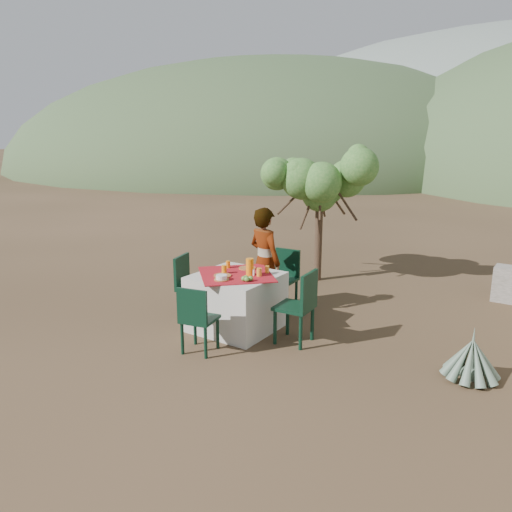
{
  "coord_description": "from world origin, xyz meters",
  "views": [
    {
      "loc": [
        3.36,
        -4.99,
        2.56
      ],
      "look_at": [
        -0.32,
        0.53,
        0.93
      ],
      "focal_mm": 35.0,
      "sensor_mm": 36.0,
      "label": 1
    }
  ],
  "objects_px": {
    "chair_left": "(189,284)",
    "juice_pitcher": "(250,267)",
    "person": "(265,261)",
    "agave": "(471,359)",
    "chair_near": "(197,317)",
    "shrub_tree": "(325,188)",
    "table": "(236,301)",
    "chair_far": "(284,275)",
    "chair_right": "(300,304)"
  },
  "relations": [
    {
      "from": "chair_right",
      "to": "person",
      "type": "distance_m",
      "value": 1.2
    },
    {
      "from": "person",
      "to": "juice_pitcher",
      "type": "distance_m",
      "value": 0.69
    },
    {
      "from": "chair_far",
      "to": "table",
      "type": "bearing_deg",
      "value": -97.31
    },
    {
      "from": "chair_far",
      "to": "chair_left",
      "type": "bearing_deg",
      "value": -130.6
    },
    {
      "from": "table",
      "to": "juice_pitcher",
      "type": "xyz_separation_m",
      "value": [
        0.18,
        0.05,
        0.49
      ]
    },
    {
      "from": "agave",
      "to": "person",
      "type": "bearing_deg",
      "value": 170.78
    },
    {
      "from": "chair_left",
      "to": "shrub_tree",
      "type": "xyz_separation_m",
      "value": [
        0.73,
        2.76,
        1.14
      ]
    },
    {
      "from": "chair_left",
      "to": "juice_pitcher",
      "type": "distance_m",
      "value": 1.06
    },
    {
      "from": "chair_near",
      "to": "shrub_tree",
      "type": "relative_size",
      "value": 0.4
    },
    {
      "from": "person",
      "to": "agave",
      "type": "height_order",
      "value": "person"
    },
    {
      "from": "chair_left",
      "to": "shrub_tree",
      "type": "relative_size",
      "value": 0.43
    },
    {
      "from": "table",
      "to": "chair_near",
      "type": "xyz_separation_m",
      "value": [
        0.08,
        -0.91,
        0.08
      ]
    },
    {
      "from": "table",
      "to": "chair_far",
      "type": "bearing_deg",
      "value": 85.87
    },
    {
      "from": "agave",
      "to": "chair_near",
      "type": "bearing_deg",
      "value": -158.12
    },
    {
      "from": "chair_near",
      "to": "juice_pitcher",
      "type": "relative_size",
      "value": 3.73
    },
    {
      "from": "chair_left",
      "to": "chair_right",
      "type": "height_order",
      "value": "chair_right"
    },
    {
      "from": "chair_right",
      "to": "juice_pitcher",
      "type": "xyz_separation_m",
      "value": [
        -0.77,
        0.02,
        0.35
      ]
    },
    {
      "from": "chair_far",
      "to": "shrub_tree",
      "type": "bearing_deg",
      "value": 92.21
    },
    {
      "from": "person",
      "to": "agave",
      "type": "distance_m",
      "value": 3.02
    },
    {
      "from": "agave",
      "to": "juice_pitcher",
      "type": "xyz_separation_m",
      "value": [
        -2.74,
        -0.18,
        0.65
      ]
    },
    {
      "from": "chair_far",
      "to": "chair_right",
      "type": "bearing_deg",
      "value": -54.6
    },
    {
      "from": "table",
      "to": "person",
      "type": "bearing_deg",
      "value": 90.36
    },
    {
      "from": "chair_near",
      "to": "person",
      "type": "bearing_deg",
      "value": -98.28
    },
    {
      "from": "chair_near",
      "to": "person",
      "type": "relative_size",
      "value": 0.53
    },
    {
      "from": "chair_right",
      "to": "table",
      "type": "bearing_deg",
      "value": -91.92
    },
    {
      "from": "table",
      "to": "agave",
      "type": "xyz_separation_m",
      "value": [
        2.93,
        0.23,
        -0.16
      ]
    },
    {
      "from": "chair_left",
      "to": "agave",
      "type": "distance_m",
      "value": 3.75
    },
    {
      "from": "chair_far",
      "to": "chair_right",
      "type": "relative_size",
      "value": 0.93
    },
    {
      "from": "chair_right",
      "to": "shrub_tree",
      "type": "relative_size",
      "value": 0.45
    },
    {
      "from": "shrub_tree",
      "to": "person",
      "type": "bearing_deg",
      "value": -88.11
    },
    {
      "from": "chair_far",
      "to": "person",
      "type": "bearing_deg",
      "value": -104.82
    },
    {
      "from": "chair_far",
      "to": "juice_pitcher",
      "type": "xyz_separation_m",
      "value": [
        0.1,
        -1.07,
        0.39
      ]
    },
    {
      "from": "chair_far",
      "to": "chair_right",
      "type": "xyz_separation_m",
      "value": [
        0.87,
        -1.09,
        0.04
      ]
    },
    {
      "from": "agave",
      "to": "juice_pitcher",
      "type": "bearing_deg",
      "value": -176.3
    },
    {
      "from": "chair_near",
      "to": "chair_right",
      "type": "bearing_deg",
      "value": -144.05
    },
    {
      "from": "person",
      "to": "shrub_tree",
      "type": "relative_size",
      "value": 0.75
    },
    {
      "from": "shrub_tree",
      "to": "juice_pitcher",
      "type": "relative_size",
      "value": 9.28
    },
    {
      "from": "chair_far",
      "to": "person",
      "type": "distance_m",
      "value": 0.52
    },
    {
      "from": "chair_right",
      "to": "chair_far",
      "type": "bearing_deg",
      "value": -145.21
    },
    {
      "from": "chair_right",
      "to": "shrub_tree",
      "type": "bearing_deg",
      "value": -163.06
    },
    {
      "from": "juice_pitcher",
      "to": "shrub_tree",
      "type": "bearing_deg",
      "value": 95.44
    },
    {
      "from": "chair_near",
      "to": "chair_left",
      "type": "relative_size",
      "value": 0.93
    },
    {
      "from": "agave",
      "to": "juice_pitcher",
      "type": "height_order",
      "value": "juice_pitcher"
    },
    {
      "from": "table",
      "to": "shrub_tree",
      "type": "xyz_separation_m",
      "value": [
        -0.07,
        2.73,
        1.26
      ]
    },
    {
      "from": "person",
      "to": "chair_near",
      "type": "bearing_deg",
      "value": 109.24
    },
    {
      "from": "chair_left",
      "to": "juice_pitcher",
      "type": "height_order",
      "value": "juice_pitcher"
    },
    {
      "from": "chair_near",
      "to": "shrub_tree",
      "type": "distance_m",
      "value": 3.83
    },
    {
      "from": "chair_far",
      "to": "chair_left",
      "type": "xyz_separation_m",
      "value": [
        -0.88,
        -1.15,
        0.01
      ]
    },
    {
      "from": "agave",
      "to": "table",
      "type": "bearing_deg",
      "value": -175.48
    },
    {
      "from": "chair_near",
      "to": "table",
      "type": "bearing_deg",
      "value": -96.17
    }
  ]
}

